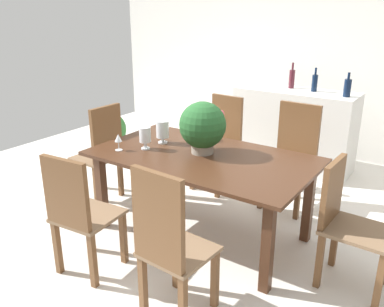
{
  "coord_description": "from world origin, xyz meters",
  "views": [
    {
      "loc": [
        1.75,
        -2.83,
        1.91
      ],
      "look_at": [
        -0.1,
        -0.14,
        0.74
      ],
      "focal_mm": 38.29,
      "sensor_mm": 36.0,
      "label": 1
    }
  ],
  "objects": [
    {
      "name": "wine_bottle_tall",
      "position": [
        0.63,
        1.82,
        1.08
      ],
      "size": [
        0.08,
        0.08,
        0.27
      ],
      "color": "#0F1E38",
      "rests_on": "kitchen_counter"
    },
    {
      "name": "ground_plane",
      "position": [
        0.0,
        0.0,
        0.0
      ],
      "size": [
        7.04,
        7.04,
        0.0
      ],
      "primitive_type": "plane",
      "color": "silver"
    },
    {
      "name": "chair_far_right",
      "position": [
        0.42,
        0.88,
        0.56
      ],
      "size": [
        0.47,
        0.45,
        1.03
      ],
      "rotation": [
        0.0,
        0.0,
        -0.03
      ],
      "color": "brown",
      "rests_on": "ground"
    },
    {
      "name": "chair_near_left",
      "position": [
        -0.41,
        -1.13,
        0.53
      ],
      "size": [
        0.46,
        0.46,
        0.96
      ],
      "rotation": [
        0.0,
        0.0,
        3.23
      ],
      "color": "brown",
      "rests_on": "ground"
    },
    {
      "name": "back_wall",
      "position": [
        0.0,
        2.6,
        1.3
      ],
      "size": [
        6.4,
        0.1,
        2.6
      ],
      "primitive_type": "cube",
      "color": "white",
      "rests_on": "ground"
    },
    {
      "name": "chair_far_left",
      "position": [
        -0.41,
        0.88,
        0.55
      ],
      "size": [
        0.44,
        0.49,
        1.01
      ],
      "rotation": [
        0.0,
        0.0,
        -0.07
      ],
      "color": "brown",
      "rests_on": "ground"
    },
    {
      "name": "wine_glass",
      "position": [
        -0.66,
        -0.43,
        0.84
      ],
      "size": [
        0.06,
        0.06,
        0.15
      ],
      "color": "silver",
      "rests_on": "dining_table"
    },
    {
      "name": "chair_foot_end",
      "position": [
        1.2,
        -0.13,
        0.51
      ],
      "size": [
        0.49,
        0.42,
        0.92
      ],
      "rotation": [
        0.0,
        0.0,
        1.54
      ],
      "color": "brown",
      "rests_on": "ground"
    },
    {
      "name": "potted_plant_floor",
      "position": [
        -2.18,
        0.96,
        0.31
      ],
      "size": [
        0.4,
        0.4,
        0.56
      ],
      "color": "#9E9384",
      "rests_on": "ground"
    },
    {
      "name": "wine_bottle_green",
      "position": [
        -0.07,
        1.96,
        1.09
      ],
      "size": [
        0.07,
        0.07,
        0.31
      ],
      "color": "#511E28",
      "rests_on": "kitchen_counter"
    },
    {
      "name": "kitchen_counter",
      "position": [
        0.04,
        1.87,
        0.49
      ],
      "size": [
        1.43,
        0.55,
        0.97
      ],
      "primitive_type": "cube",
      "color": "silver",
      "rests_on": "ground"
    },
    {
      "name": "wine_bottle_dark",
      "position": [
        0.23,
        1.91,
        1.08
      ],
      "size": [
        0.06,
        0.06,
        0.28
      ],
      "color": "#0F1E38",
      "rests_on": "kitchen_counter"
    },
    {
      "name": "crystal_vase_center_near",
      "position": [
        -0.3,
        0.19,
        0.85
      ],
      "size": [
        0.12,
        0.12,
        0.18
      ],
      "color": "silver",
      "rests_on": "dining_table"
    },
    {
      "name": "chair_near_right",
      "position": [
        0.41,
        -1.14,
        0.57
      ],
      "size": [
        0.43,
        0.43,
        1.05
      ],
      "rotation": [
        0.0,
        0.0,
        3.08
      ],
      "color": "brown",
      "rests_on": "ground"
    },
    {
      "name": "chair_head_end",
      "position": [
        -1.21,
        -0.13,
        0.55
      ],
      "size": [
        0.41,
        0.41,
        1.01
      ],
      "rotation": [
        0.0,
        0.0,
        -1.59
      ],
      "color": "brown",
      "rests_on": "ground"
    },
    {
      "name": "crystal_vase_left",
      "position": [
        -0.5,
        -0.28,
        0.86
      ],
      "size": [
        0.1,
        0.1,
        0.2
      ],
      "color": "silver",
      "rests_on": "dining_table"
    },
    {
      "name": "dining_table",
      "position": [
        0.0,
        -0.13,
        0.65
      ],
      "size": [
        1.85,
        1.06,
        0.74
      ],
      "color": "#422616",
      "rests_on": "ground"
    },
    {
      "name": "flower_centerpiece",
      "position": [
        -0.03,
        -0.08,
        0.97
      ],
      "size": [
        0.39,
        0.39,
        0.44
      ],
      "color": "gray",
      "rests_on": "dining_table"
    },
    {
      "name": "crystal_vase_right",
      "position": [
        -0.48,
        -0.06,
        0.87
      ],
      "size": [
        0.12,
        0.12,
        0.21
      ],
      "color": "silver",
      "rests_on": "dining_table"
    }
  ]
}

